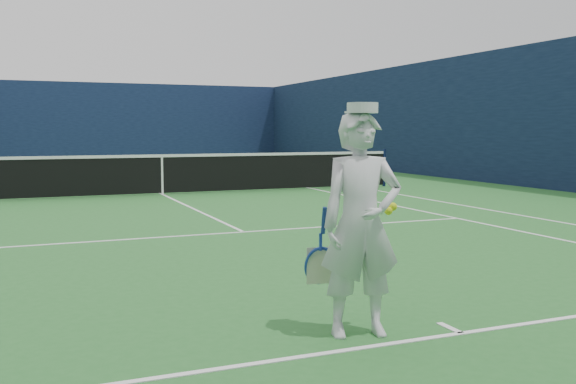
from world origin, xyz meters
The scene contains 5 objects.
ground centered at (0.00, 0.00, 0.00)m, with size 80.00×80.00×0.00m, color #276829.
court_markings centered at (0.00, 0.00, 0.00)m, with size 11.03×23.83×0.01m.
windscreen_fence centered at (0.00, 0.00, 2.00)m, with size 20.12×36.12×4.00m.
tennis_net centered at (0.00, 0.00, 0.55)m, with size 12.88×0.09×1.07m.
tennis_player centered at (-0.76, -11.59, 0.89)m, with size 0.75×0.59×1.83m.
Camera 1 is at (-3.17, -15.95, 1.62)m, focal length 40.00 mm.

